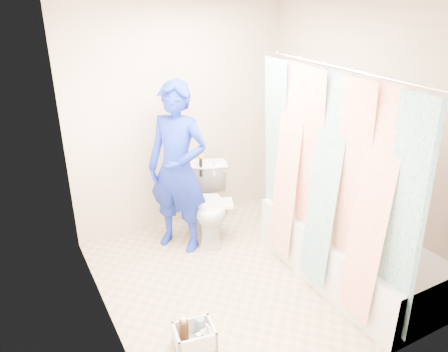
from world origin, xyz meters
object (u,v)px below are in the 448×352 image
toilet (210,204)px  cleaning_caddy (196,338)px  bathtub (346,253)px  plumber (178,169)px

toilet → cleaning_caddy: 1.62m
bathtub → toilet: (-0.75, 1.26, 0.11)m
toilet → cleaning_caddy: size_ratio=2.27×
bathtub → plumber: 1.76m
toilet → plumber: 0.60m
cleaning_caddy → plumber: bearing=80.6°
bathtub → toilet: 1.47m
toilet → plumber: (-0.35, -0.02, 0.48)m
toilet → plumber: size_ratio=0.44×
plumber → cleaning_caddy: size_ratio=5.20×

